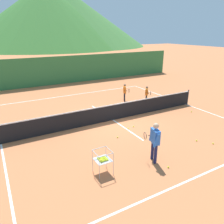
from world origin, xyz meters
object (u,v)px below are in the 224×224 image
object	(u,v)px
tennis_net	(113,112)
ball_cart	(103,159)
tennis_ball_2	(197,140)
tennis_ball_4	(128,128)
tennis_ball_5	(134,126)
student_0	(125,91)
tennis_ball_6	(118,137)
tennis_ball_0	(191,112)
student_1	(147,93)
tennis_ball_1	(213,143)
tennis_ball_3	(168,167)
instructor	(155,139)

from	to	relation	value
tennis_net	ball_cart	world-z (taller)	tennis_net
tennis_ball_2	tennis_ball_4	xyz separation A→B (m)	(-2.07, 2.74, 0.00)
ball_cart	tennis_ball_2	xyz separation A→B (m)	(4.99, 0.02, -0.55)
ball_cart	tennis_ball_5	world-z (taller)	ball_cart
student_0	tennis_ball_4	size ratio (longest dim) A/B	19.00
tennis_ball_2	tennis_ball_6	distance (m)	3.75
tennis_ball_0	tennis_ball_5	xyz separation A→B (m)	(-4.57, -0.10, 0.00)
tennis_ball_6	tennis_ball_2	bearing A→B (deg)	-34.54
student_1	tennis_ball_4	bearing A→B (deg)	-139.33
student_0	tennis_ball_1	size ratio (longest dim) A/B	19.00
student_1	tennis_ball_0	xyz separation A→B (m)	(1.37, -2.93, -0.72)
tennis_ball_0	ball_cart	bearing A→B (deg)	-159.72
tennis_ball_4	tennis_ball_6	size ratio (longest dim) A/B	1.00
tennis_ball_5	tennis_ball_6	distance (m)	1.56
student_1	ball_cart	distance (m)	8.75
tennis_ball_0	tennis_ball_6	size ratio (longest dim) A/B	1.00
student_1	tennis_ball_4	xyz separation A→B (m)	(-3.59, -3.09, -0.72)
tennis_ball_4	tennis_ball_5	size ratio (longest dim) A/B	1.00
student_0	tennis_ball_4	distance (m)	5.01
ball_cart	tennis_ball_3	xyz separation A→B (m)	(2.32, -0.95, -0.55)
instructor	tennis_ball_5	xyz separation A→B (m)	(1.19, 3.10, -0.96)
student_0	tennis_ball_3	xyz separation A→B (m)	(-3.10, -7.99, -0.74)
student_1	tennis_ball_4	distance (m)	4.79
tennis_ball_1	tennis_ball_4	world-z (taller)	same
tennis_ball_6	ball_cart	bearing A→B (deg)	-131.50
instructor	tennis_ball_2	size ratio (longest dim) A/B	24.26
instructor	tennis_ball_0	xyz separation A→B (m)	(5.76, 3.20, -0.96)
instructor	tennis_ball_6	size ratio (longest dim) A/B	24.26
tennis_ball_6	tennis_ball_3	bearing A→B (deg)	-82.28
tennis_ball_1	tennis_ball_6	bearing A→B (deg)	142.64
student_1	tennis_ball_2	bearing A→B (deg)	-104.59
instructor	tennis_ball_0	distance (m)	6.66
tennis_ball_0	tennis_ball_1	xyz separation A→B (m)	(-2.45, -3.47, 0.00)
student_0	tennis_ball_6	size ratio (longest dim) A/B	19.00
student_0	tennis_ball_1	world-z (taller)	student_0
instructor	tennis_ball_2	bearing A→B (deg)	6.07
student_0	tennis_ball_4	xyz separation A→B (m)	(-2.50, -4.28, -0.74)
tennis_ball_1	tennis_ball_0	bearing A→B (deg)	54.73
tennis_net	instructor	bearing A→B (deg)	-98.97
tennis_net	tennis_ball_1	bearing A→B (deg)	-61.47
tennis_net	student_0	size ratio (longest dim) A/B	9.45
tennis_ball_1	tennis_net	bearing A→B (deg)	118.53
ball_cart	tennis_ball_1	distance (m)	5.49
tennis_net	tennis_ball_5	xyz separation A→B (m)	(0.48, -1.42, -0.47)
tennis_net	instructor	distance (m)	4.60
student_1	tennis_ball_6	bearing A→B (deg)	-141.24
ball_cart	tennis_ball_4	distance (m)	4.05
ball_cart	tennis_ball_2	bearing A→B (deg)	0.18
tennis_ball_0	tennis_ball_6	world-z (taller)	same
tennis_ball_5	student_1	bearing A→B (deg)	43.52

